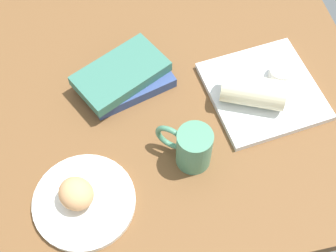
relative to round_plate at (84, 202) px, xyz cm
name	(u,v)px	position (x,y,z in cm)	size (l,w,h in cm)	color
dining_table	(140,99)	(16.54, 24.95, -2.70)	(110.00, 90.00, 4.00)	brown
round_plate	(84,202)	(0.00, 0.00, 0.00)	(21.60, 21.60, 1.40)	white
scone_pastry	(76,194)	(-1.03, 0.46, 3.73)	(7.54, 6.83, 6.06)	tan
square_plate	(263,91)	(45.55, 18.87, 0.10)	(25.27, 25.27, 1.60)	white
sauce_cup	(280,73)	(50.47, 21.73, 2.31)	(5.51, 5.51, 2.62)	silver
breakfast_wrap	(253,91)	(41.61, 16.59, 4.40)	(7.01, 7.01, 14.54)	beige
book_stack	(124,77)	(13.46, 28.61, 2.13)	(25.21, 20.72, 5.66)	#33477F
coffee_mug	(192,147)	(24.35, 5.37, 4.64)	(11.33, 10.31, 10.47)	#4C8C6B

